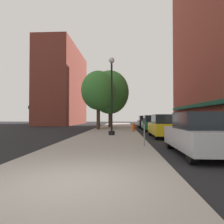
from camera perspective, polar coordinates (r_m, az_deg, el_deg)
name	(u,v)px	position (r m, az deg, el deg)	size (l,w,h in m)	color
ground_plane	(151,131)	(22.50, 10.68, -5.13)	(90.00, 90.00, 0.00)	black
sidewalk_slab	(114,130)	(23.33, 0.53, -4.87)	(4.80, 50.00, 0.12)	gray
building_far_background	(64,87)	(43.43, -13.09, 6.66)	(6.80, 18.00, 15.12)	brown
lamppost	(112,94)	(15.77, -0.10, 4.90)	(0.48, 0.48, 5.90)	black
fire_hydrant	(133,127)	(19.70, 5.88, -4.17)	(0.33, 0.26, 0.79)	#E05614
parking_meter_near	(144,128)	(9.80, 8.85, -4.44)	(0.14, 0.09, 1.31)	slate
tree_near	(98,91)	(23.44, -3.77, 5.90)	(3.83, 3.83, 6.55)	#422D1E
tree_mid	(110,92)	(28.06, -0.58, 5.43)	(5.08, 5.08, 7.62)	#422D1E
car_silver	(199,134)	(8.75, 22.74, -5.64)	(1.80, 4.30, 1.66)	black
car_yellow	(164,126)	(15.46, 14.09, -3.82)	(1.80, 4.30, 1.66)	black
car_green	(152,123)	(22.12, 10.79, -3.10)	(1.80, 4.30, 1.66)	black
car_black	(145,122)	(28.65, 9.06, -2.71)	(1.80, 4.30, 1.66)	black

